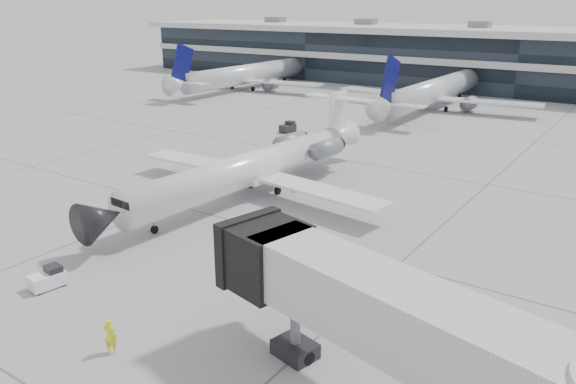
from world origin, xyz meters
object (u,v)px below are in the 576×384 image
Objects in this scene: regional_jet at (254,166)px; jet_bridge at (430,334)px; baggage_tug at (48,278)px; ramp_worker at (110,336)px.

jet_bridge is (22.68, -19.16, 2.02)m from regional_jet.
jet_bridge is 22.81m from baggage_tug.
ramp_worker is at bearing -65.46° from regional_jet.
regional_jet is 20.15m from baggage_tug.
regional_jet reaches higher than ramp_worker.
regional_jet is 17.62× the size of ramp_worker.
ramp_worker is at bearing -5.94° from baggage_tug.
baggage_tug is at bearing -85.69° from regional_jet.
jet_bridge is at bearing 168.59° from ramp_worker.
regional_jet is 23.85m from ramp_worker.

